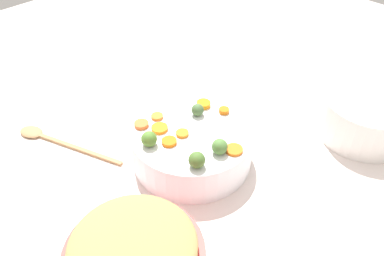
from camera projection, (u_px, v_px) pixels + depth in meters
The scene contains 17 objects.
tabletop at pixel (208, 157), 0.99m from camera, with size 2.40×2.40×0.02m, color silver.
serving_bowl_carrots at pixel (192, 146), 0.94m from camera, with size 0.29×0.29×0.09m, color white.
stuffing_mound at pixel (133, 246), 0.61m from camera, with size 0.20×0.20×0.04m, color tan.
carrot_slice_0 at pixel (160, 128), 0.92m from camera, with size 0.04×0.04×0.01m, color orange.
carrot_slice_1 at pixel (157, 117), 0.95m from camera, with size 0.03×0.03×0.01m, color orange.
carrot_slice_2 at pixel (182, 133), 0.90m from camera, with size 0.03×0.03×0.01m, color orange.
carrot_slice_3 at pixel (141, 124), 0.93m from camera, with size 0.03×0.03×0.01m, color orange.
carrot_slice_4 at pixel (234, 150), 0.86m from camera, with size 0.04×0.04×0.01m, color orange.
carrot_slice_5 at pixel (169, 142), 0.88m from camera, with size 0.03×0.03×0.01m, color orange.
carrot_slice_6 at pixel (224, 111), 0.97m from camera, with size 0.02×0.02×0.01m, color orange.
carrot_slice_7 at pixel (204, 104), 0.99m from camera, with size 0.03×0.03×0.01m, color orange.
brussels_sprout_0 at pixel (149, 139), 0.87m from camera, with size 0.04×0.04×0.04m, color #517F2F.
brussels_sprout_1 at pixel (220, 147), 0.85m from camera, with size 0.04×0.04×0.04m, color #517E3A.
brussels_sprout_2 at pixel (197, 160), 0.82m from camera, with size 0.04×0.04×0.04m, color #496D2D.
brussels_sprout_3 at pixel (198, 110), 0.95m from camera, with size 0.03×0.03×0.03m, color #4A6C3C.
wooden_spoon at pixel (49, 138), 1.03m from camera, with size 0.30×0.13×0.01m.
casserole_dish at pixel (366, 117), 1.01m from camera, with size 0.23×0.23×0.11m, color white.
Camera 1 is at (0.48, -0.53, 0.70)m, focal length 37.12 mm.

